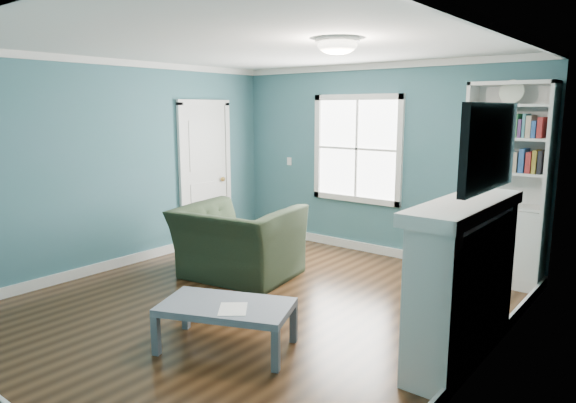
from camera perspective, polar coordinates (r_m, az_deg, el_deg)
The scene contains 13 objects.
floor at distance 5.44m, azimuth -3.71°, elevation -11.39°, with size 5.00×5.00×0.00m, color black.
room_walls at distance 5.07m, azimuth -3.91°, elevation 5.46°, with size 5.00×5.00×5.00m.
trim at distance 5.11m, azimuth -3.87°, elevation 1.61°, with size 4.50×5.00×2.60m.
window at distance 7.26m, azimuth 7.65°, elevation 5.82°, with size 1.40×0.06×1.50m.
bookshelf at distance 6.35m, azimuth 22.91°, elevation -0.34°, with size 0.90×0.35×2.31m.
fireplace at distance 4.37m, azimuth 19.03°, elevation -8.55°, with size 0.44×1.58×1.30m.
tv at distance 4.13m, azimuth 21.50°, elevation 5.67°, with size 0.06×1.10×0.65m, color black.
door at distance 7.67m, azimuth -9.15°, elevation 3.18°, with size 0.12×0.98×2.17m.
ceiling_fixture at distance 4.61m, azimuth 5.51°, elevation 17.00°, with size 0.38×0.38×0.15m.
light_switch at distance 7.96m, azimuth 0.15°, elevation 4.49°, with size 0.08×0.01×0.12m, color white.
recliner at distance 6.15m, azimuth -5.60°, elevation -3.20°, with size 1.32×0.86×1.15m, color black.
coffee_table at distance 4.43m, azimuth -6.88°, elevation -11.83°, with size 1.24×0.97×0.40m.
paper_sheet at distance 4.29m, azimuth -6.14°, elevation -11.79°, with size 0.22×0.28×0.00m, color white.
Camera 1 is at (3.40, -3.74, 2.01)m, focal length 32.00 mm.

